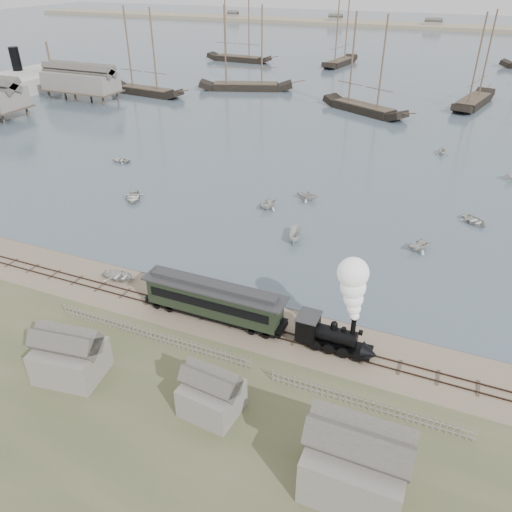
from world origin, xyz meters
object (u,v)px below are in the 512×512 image
at_px(locomotive, 346,314).
at_px(beached_dinghy, 119,276).
at_px(steamship, 18,71).
at_px(passenger_coach, 214,299).

xyz_separation_m(locomotive, beached_dinghy, (-24.27, 1.99, -3.63)).
bearing_deg(beached_dinghy, steamship, 46.86).
relative_size(locomotive, passenger_coach, 0.63).
distance_m(locomotive, passenger_coach, 12.25).
xyz_separation_m(passenger_coach, steamship, (-86.09, 62.95, 3.42)).
relative_size(locomotive, steamship, 0.17).
height_order(passenger_coach, steamship, steamship).
height_order(locomotive, passenger_coach, locomotive).
relative_size(locomotive, beached_dinghy, 2.37).
bearing_deg(locomotive, beached_dinghy, 175.31).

